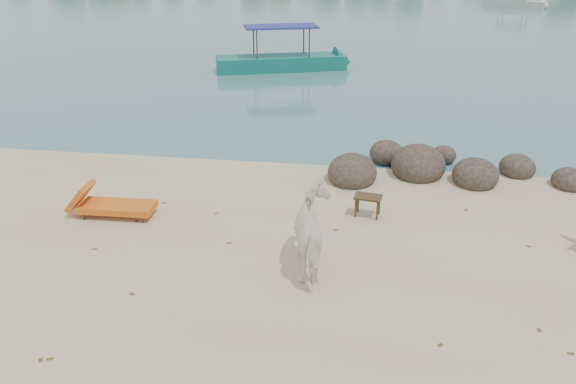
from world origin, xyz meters
name	(u,v)px	position (x,y,z in m)	size (l,w,h in m)	color
boulders	(430,169)	(2.49, 5.69, 0.21)	(6.45, 2.97, 1.06)	#2D261E
cow	(316,234)	(-0.01, 0.75, 0.75)	(0.81, 1.78, 1.51)	white
side_table	(367,207)	(0.91, 3.10, 0.24)	(0.60, 0.38, 0.48)	#312313
lounge_chair	(117,204)	(-4.63, 2.32, 0.31)	(2.07, 0.73, 0.62)	orange
boat_near	(281,33)	(-3.38, 18.17, 1.65)	(6.81, 1.53, 3.31)	#0E655A
dead_leaves	(289,290)	(-0.41, -0.01, 0.01)	(9.09, 7.23, 0.00)	brown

